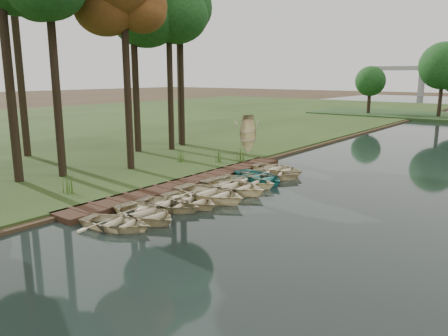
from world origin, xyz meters
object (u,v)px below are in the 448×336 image
Objects in this scene: rowboat_1 at (145,211)px; boardwalk at (190,183)px; rowboat_0 at (116,221)px; stored_rowboat at (247,150)px; rowboat_2 at (169,202)px.

boardwalk is at bearing 29.59° from rowboat_1.
stored_rowboat is (-4.61, 15.56, 0.23)m from rowboat_0.
stored_rowboat reaches higher than rowboat_0.
rowboat_2 is (-0.21, 1.61, -0.03)m from rowboat_1.
stored_rowboat is at bearing 23.47° from rowboat_1.
stored_rowboat is (-4.47, 12.51, 0.22)m from rowboat_2.
rowboat_1 reaches higher than boardwalk.
rowboat_0 is 16.23m from stored_rowboat.
rowboat_0 is at bearing -177.68° from rowboat_1.
boardwalk is 4.66× the size of rowboat_1.
stored_rowboat is at bearing 104.08° from boardwalk.
boardwalk is 5.26× the size of rowboat_0.
rowboat_2 is 13.29m from stored_rowboat.
rowboat_1 reaches higher than rowboat_0.
rowboat_0 is at bearing -139.66° from stored_rowboat.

